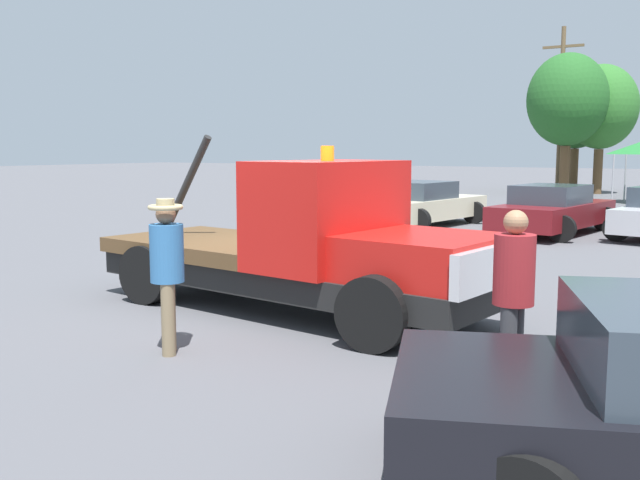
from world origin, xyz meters
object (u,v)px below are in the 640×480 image
(tow_truck, at_px, (311,249))
(person_at_hood, at_px, (167,263))
(tree_right, at_px, (567,100))
(tree_center, at_px, (576,108))
(tree_left, at_px, (601,107))
(parked_car_cream, at_px, (421,204))
(parked_car_maroon, at_px, (553,210))
(utility_pole, at_px, (561,104))
(person_near_truck, at_px, (514,288))

(tow_truck, relative_size, person_at_hood, 3.64)
(tow_truck, height_order, person_at_hood, tow_truck)
(tree_right, bearing_deg, tree_center, 94.65)
(person_at_hood, relative_size, tree_left, 0.27)
(parked_car_cream, distance_m, tree_center, 20.56)
(parked_car_maroon, bearing_deg, tree_right, 19.58)
(person_at_hood, bearing_deg, parked_car_cream, 60.85)
(parked_car_cream, height_order, tree_right, tree_right)
(person_at_hood, bearing_deg, parked_car_maroon, 45.08)
(parked_car_cream, distance_m, tree_left, 19.25)
(person_at_hood, distance_m, tree_center, 34.31)
(tree_left, height_order, tree_center, tree_center)
(tow_truck, bearing_deg, person_at_hood, -90.96)
(tree_left, xyz_separation_m, utility_pole, (-2.57, 2.48, 0.35))
(tow_truck, bearing_deg, parked_car_maroon, 94.27)
(parked_car_maroon, bearing_deg, person_near_truck, -160.26)
(person_near_truck, bearing_deg, tree_center, -77.53)
(person_near_truck, xyz_separation_m, tree_center, (-6.76, 33.22, 3.41))
(person_at_hood, height_order, utility_pole, utility_pole)
(person_at_hood, height_order, parked_car_cream, person_at_hood)
(tree_left, xyz_separation_m, tree_center, (-1.49, 1.38, 0.05))
(tow_truck, height_order, tree_right, tree_right)
(person_at_hood, distance_m, parked_car_cream, 14.13)
(person_at_hood, relative_size, tree_center, 0.27)
(person_near_truck, distance_m, person_at_hood, 3.75)
(parked_car_maroon, height_order, utility_pole, utility_pole)
(person_at_hood, distance_m, parked_car_maroon, 13.86)
(parked_car_maroon, xyz_separation_m, tree_left, (-2.42, 18.80, 3.71))
(tree_left, height_order, tree_right, tree_right)
(parked_car_cream, bearing_deg, parked_car_maroon, -81.96)
(tree_center, bearing_deg, tow_truck, -83.81)
(tow_truck, height_order, parked_car_cream, tow_truck)
(tree_right, bearing_deg, person_at_hood, -84.75)
(parked_car_cream, height_order, utility_pole, utility_pole)
(parked_car_cream, bearing_deg, person_near_truck, -145.23)
(parked_car_maroon, distance_m, tree_center, 20.90)
(person_near_truck, relative_size, tree_center, 0.26)
(person_near_truck, xyz_separation_m, parked_car_maroon, (-2.84, 13.04, -0.35))
(tow_truck, distance_m, parked_car_cream, 11.83)
(parked_car_cream, bearing_deg, tree_right, 6.90)
(parked_car_maroon, xyz_separation_m, tree_center, (-3.91, 20.18, 3.77))
(parked_car_cream, xyz_separation_m, parked_car_maroon, (3.85, 0.03, -0.00))
(tow_truck, distance_m, tree_right, 28.75)
(person_at_hood, height_order, tree_right, tree_right)
(parked_car_maroon, relative_size, tree_right, 0.72)
(parked_car_cream, bearing_deg, utility_pole, 10.62)
(tow_truck, relative_size, utility_pole, 0.72)
(utility_pole, bearing_deg, person_at_hood, -83.23)
(person_near_truck, bearing_deg, person_at_hood, 13.07)
(person_near_truck, distance_m, tree_right, 30.91)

